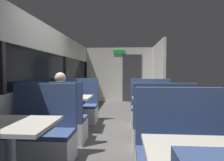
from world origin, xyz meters
TOP-DOWN VIEW (x-y plane):
  - ground_plane at (0.00, 0.00)m, footprint 3.30×9.20m
  - carriage_window_panel_left at (-1.45, 0.00)m, footprint 0.09×8.48m
  - carriage_end_bulkhead at (0.06, 4.19)m, footprint 2.90×0.11m
  - carriage_aisle_panel_right at (1.45, 3.00)m, footprint 0.08×2.40m
  - dining_table_near_window at (-0.89, -2.09)m, footprint 0.90×0.70m
  - bench_near_window_facing_entry at (-0.89, -1.39)m, footprint 0.95×0.50m
  - dining_table_mid_window at (-0.89, 0.03)m, footprint 0.90×0.70m
  - bench_mid_window_facing_end at (-0.89, -0.67)m, footprint 0.95×0.50m
  - bench_mid_window_facing_entry at (-0.89, 0.73)m, footprint 0.95×0.50m
  - dining_table_rear_aisle at (0.89, -0.17)m, footprint 0.90×0.70m
  - bench_rear_aisle_facing_end at (0.89, -0.87)m, footprint 0.95×0.50m
  - bench_rear_aisle_facing_entry at (0.89, 0.53)m, footprint 0.95×0.50m
  - seated_passenger at (-0.89, -0.60)m, footprint 0.47×0.55m

SIDE VIEW (x-z plane):
  - ground_plane at x=0.00m, z-range -0.02..0.00m
  - bench_near_window_facing_entry at x=-0.89m, z-range -0.22..0.88m
  - bench_mid_window_facing_end at x=-0.89m, z-range -0.22..0.88m
  - bench_mid_window_facing_entry at x=-0.89m, z-range -0.22..0.88m
  - bench_rear_aisle_facing_end at x=0.89m, z-range -0.22..0.88m
  - bench_rear_aisle_facing_entry at x=0.89m, z-range -0.22..0.88m
  - seated_passenger at x=-0.89m, z-range -0.09..1.17m
  - dining_table_near_window at x=-0.89m, z-range 0.27..1.01m
  - dining_table_mid_window at x=-0.89m, z-range 0.27..1.01m
  - dining_table_rear_aisle at x=0.89m, z-range 0.27..1.01m
  - carriage_window_panel_left at x=-1.45m, z-range -0.04..2.26m
  - carriage_end_bulkhead at x=0.06m, z-range -0.01..2.29m
  - carriage_aisle_panel_right at x=1.45m, z-range 0.00..2.30m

